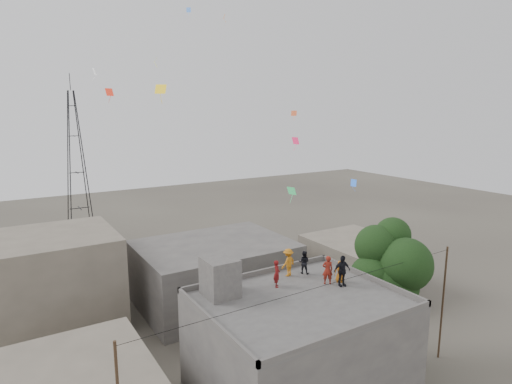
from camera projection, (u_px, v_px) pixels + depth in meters
main_building at (299, 354)px, 22.27m from camera, size 10.00×8.00×6.10m
parapet at (300, 297)px, 21.68m from camera, size 10.00×8.00×0.30m
stair_head_box at (220, 277)px, 22.05m from camera, size 1.60×1.80×2.00m
neighbor_north at (215, 272)px, 35.12m from camera, size 12.00×9.00×5.00m
neighbor_northwest at (50, 283)px, 30.43m from camera, size 9.00×8.00×7.00m
neighbor_east at (356, 264)px, 38.01m from camera, size 7.00×8.00×4.40m
tree at (390, 268)px, 26.00m from camera, size 4.90×4.60×9.10m
utility_line at (322, 349)px, 21.34m from camera, size 20.12×0.62×7.40m
transmission_tower at (76, 165)px, 52.58m from camera, size 2.97×2.97×20.01m
person_red_adult at (328, 270)px, 23.55m from camera, size 0.71×0.62×1.62m
person_orange_child at (340, 271)px, 23.86m from camera, size 0.69×0.70×1.23m
person_dark_child at (304, 262)px, 25.12m from camera, size 0.83×0.84×1.37m
person_dark_adult at (342, 271)px, 23.27m from camera, size 1.07×0.60×1.73m
person_orange_adult at (288, 262)px, 24.73m from camera, size 1.17×0.86×1.63m
person_red_child at (277, 274)px, 23.19m from camera, size 0.59×0.65×1.50m
kites at (240, 110)px, 26.65m from camera, size 16.45×15.79×12.86m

